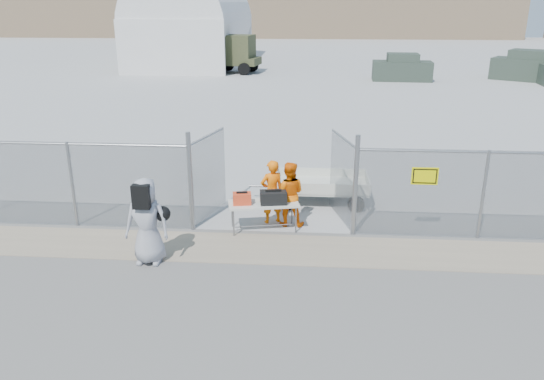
# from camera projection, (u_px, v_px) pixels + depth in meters

# --- Properties ---
(ground) EXTENTS (160.00, 160.00, 0.00)m
(ground) POSITION_uv_depth(u_px,v_px,m) (265.00, 269.00, 11.34)
(ground) COLOR #545252
(tarmac_inside) EXTENTS (160.00, 80.00, 0.01)m
(tarmac_inside) POSITION_uv_depth(u_px,v_px,m) (304.00, 62.00, 50.80)
(tarmac_inside) COLOR #A0A0A0
(tarmac_inside) RESTS_ON ground
(dirt_strip) EXTENTS (44.00, 1.60, 0.01)m
(dirt_strip) POSITION_uv_depth(u_px,v_px,m) (269.00, 249.00, 12.27)
(dirt_strip) COLOR gray
(dirt_strip) RESTS_ON ground
(distant_hills) EXTENTS (140.00, 6.00, 9.00)m
(distant_hills) POSITION_uv_depth(u_px,v_px,m) (341.00, 8.00, 82.76)
(distant_hills) COLOR #7F684F
(distant_hills) RESTS_ON ground
(chain_link_fence) EXTENTS (40.00, 0.20, 2.20)m
(chain_link_fence) POSITION_uv_depth(u_px,v_px,m) (272.00, 190.00, 12.85)
(chain_link_fence) COLOR gray
(chain_link_fence) RESTS_ON ground
(quonset_hangar) EXTENTS (9.00, 18.00, 8.00)m
(quonset_hangar) POSITION_uv_depth(u_px,v_px,m) (194.00, 18.00, 48.30)
(quonset_hangar) COLOR silver
(quonset_hangar) RESTS_ON ground
(folding_table) EXTENTS (1.84, 1.06, 0.73)m
(folding_table) POSITION_uv_depth(u_px,v_px,m) (264.00, 216.00, 13.19)
(folding_table) COLOR beige
(folding_table) RESTS_ON ground
(orange_bag) EXTENTS (0.49, 0.37, 0.28)m
(orange_bag) POSITION_uv_depth(u_px,v_px,m) (242.00, 199.00, 12.94)
(orange_bag) COLOR #E3431F
(orange_bag) RESTS_ON folding_table
(black_duffel) EXTENTS (0.69, 0.47, 0.31)m
(black_duffel) POSITION_uv_depth(u_px,v_px,m) (273.00, 197.00, 12.97)
(black_duffel) COLOR black
(black_duffel) RESTS_ON folding_table
(security_worker_left) EXTENTS (0.73, 0.62, 1.68)m
(security_worker_left) POSITION_uv_depth(u_px,v_px,m) (272.00, 192.00, 13.49)
(security_worker_left) COLOR orange
(security_worker_left) RESTS_ON ground
(security_worker_right) EXTENTS (0.84, 0.67, 1.67)m
(security_worker_right) POSITION_uv_depth(u_px,v_px,m) (289.00, 194.00, 13.35)
(security_worker_right) COLOR orange
(security_worker_right) RESTS_ON ground
(visitor) EXTENTS (0.95, 0.62, 1.93)m
(visitor) POSITION_uv_depth(u_px,v_px,m) (147.00, 221.00, 11.37)
(visitor) COLOR #94959E
(visitor) RESTS_ON ground
(utility_trailer) EXTENTS (3.42, 1.77, 0.83)m
(utility_trailer) POSITION_uv_depth(u_px,v_px,m) (321.00, 188.00, 15.08)
(utility_trailer) COLOR beige
(utility_trailer) RESTS_ON ground
(military_truck) EXTENTS (6.51, 3.28, 2.96)m
(military_truck) POSITION_uv_depth(u_px,v_px,m) (221.00, 54.00, 42.56)
(military_truck) COLOR #3D4125
(military_truck) RESTS_ON ground
(parked_vehicle_near) EXTENTS (4.27, 2.11, 1.89)m
(parked_vehicle_near) POSITION_uv_depth(u_px,v_px,m) (402.00, 68.00, 38.26)
(parked_vehicle_near) COLOR #333F35
(parked_vehicle_near) RESTS_ON ground
(parked_vehicle_mid) EXTENTS (5.09, 4.33, 2.12)m
(parked_vehicle_mid) POSITION_uv_depth(u_px,v_px,m) (527.00, 66.00, 38.31)
(parked_vehicle_mid) COLOR #333F35
(parked_vehicle_mid) RESTS_ON ground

